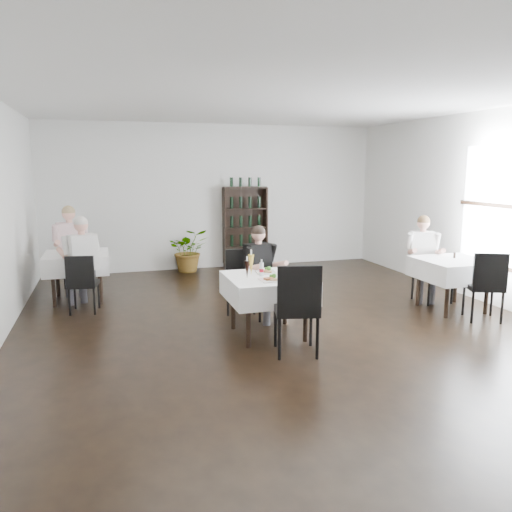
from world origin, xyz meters
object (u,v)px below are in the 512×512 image
Objects in this scene: potted_tree at (189,250)px; main_table at (268,288)px; diner_main at (261,266)px; wine_shelf at (245,228)px.

main_table is at bearing -85.53° from potted_tree.
diner_main reaches higher than main_table.
wine_shelf is 1.70× the size of main_table.
main_table is 1.16× the size of potted_tree.
wine_shelf reaches higher than potted_tree.
main_table is 0.77× the size of diner_main.
potted_tree is (-1.23, -0.11, -0.40)m from wine_shelf.
wine_shelf is at bearing 78.22° from main_table.
diner_main is at bearing -102.18° from wine_shelf.
wine_shelf is 1.96× the size of potted_tree.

